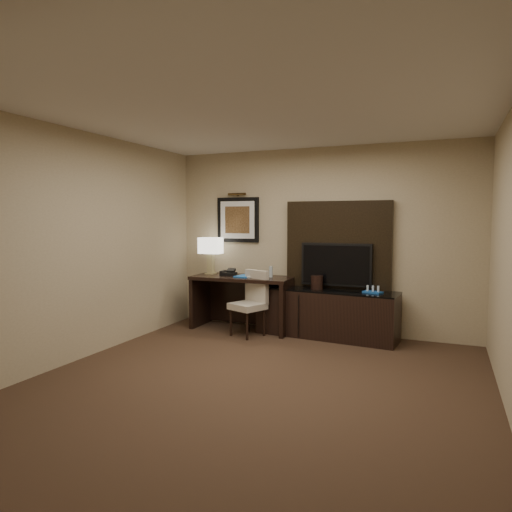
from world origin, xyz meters
The scene contains 19 objects.
floor centered at (0.00, 0.00, -0.01)m, with size 4.50×5.00×0.01m, color #372418.
ceiling centered at (0.00, 0.00, 2.70)m, with size 4.50×5.00×0.01m, color silver.
wall_back centered at (0.00, 2.50, 1.35)m, with size 4.50×0.01×2.70m, color tan.
wall_front centered at (0.00, -2.50, 1.35)m, with size 4.50×0.01×2.70m, color tan.
wall_left centered at (-2.25, 0.00, 1.35)m, with size 0.01×5.00×2.70m, color tan.
desk centered at (-1.08, 2.15, 0.40)m, with size 1.50×0.64×0.81m, color black.
credenza centered at (0.20, 2.20, 0.34)m, with size 1.96×0.55×0.68m, color black.
tv_wall_panel centered at (0.30, 2.44, 1.27)m, with size 1.50×0.12×1.30m, color black.
tv centered at (0.30, 2.34, 1.02)m, with size 1.00×0.08×0.60m, color black.
artwork centered at (-1.30, 2.48, 1.65)m, with size 0.70×0.04×0.70m, color black.
picture_light centered at (-1.30, 2.44, 2.05)m, with size 0.04×0.04×0.30m, color #422F15.
desk_chair centered at (-0.85, 1.82, 0.44)m, with size 0.42×0.48×0.87m, color beige, non-canonical shape.
table_lamp centered at (-1.66, 2.24, 1.09)m, with size 0.35×0.20×0.57m, color tan, non-canonical shape.
desk_phone centered at (-1.32, 2.16, 0.86)m, with size 0.22×0.20×0.11m, color black, non-canonical shape.
blue_folder centered at (-1.02, 2.11, 0.81)m, with size 0.22×0.30×0.02m, color #1A58AB.
book centered at (-0.96, 2.10, 0.93)m, with size 0.18×0.02×0.24m, color #B0AA8A.
water_bottle centered at (-0.65, 2.22, 0.89)m, with size 0.05×0.05×0.16m, color #AFC0C6.
ice_bucket centered at (0.06, 2.19, 0.77)m, with size 0.17×0.17×0.19m, color black.
minibar_tray centered at (0.84, 2.16, 0.72)m, with size 0.25×0.15×0.09m, color #184F9F, non-canonical shape.
Camera 1 is at (1.73, -4.03, 1.66)m, focal length 32.00 mm.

